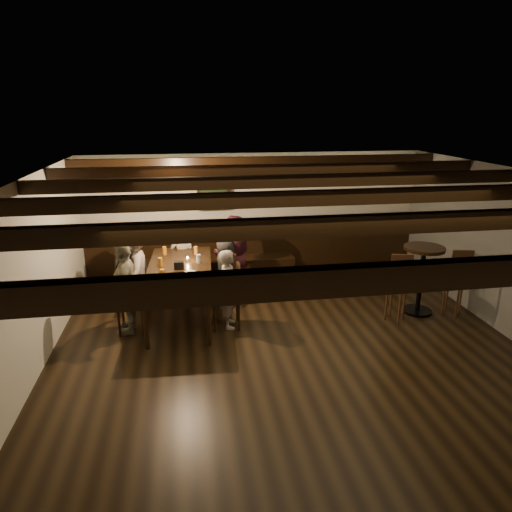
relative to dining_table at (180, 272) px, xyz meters
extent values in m
plane|color=black|center=(1.47, -1.73, -0.75)|extent=(7.00, 7.00, 0.00)
plane|color=black|center=(1.47, -1.73, 1.65)|extent=(7.00, 7.00, 0.00)
plane|color=beige|center=(1.47, 1.77, 0.45)|extent=(6.50, 0.00, 6.50)
plane|color=beige|center=(-1.78, -1.73, 0.45)|extent=(0.00, 7.00, 7.00)
cube|color=black|center=(1.47, 1.73, -0.20)|extent=(6.50, 0.08, 1.10)
cube|color=black|center=(0.67, 1.47, -0.53)|extent=(3.00, 0.45, 0.45)
cube|color=black|center=(0.67, 1.67, 1.00)|extent=(0.62, 0.12, 0.72)
cube|color=black|center=(0.67, 1.61, 1.00)|extent=(0.50, 0.02, 0.58)
cube|color=black|center=(1.47, -4.63, 1.56)|extent=(6.50, 0.10, 0.16)
cube|color=black|center=(1.47, -3.47, 1.56)|extent=(6.50, 0.10, 0.16)
cube|color=black|center=(1.47, -2.31, 1.56)|extent=(6.50, 0.10, 0.16)
cube|color=black|center=(1.47, -1.15, 1.56)|extent=(6.50, 0.10, 0.16)
cube|color=black|center=(1.47, 0.01, 1.56)|extent=(6.50, 0.10, 0.16)
cube|color=black|center=(1.47, 1.17, 1.56)|extent=(6.50, 0.10, 0.16)
sphere|color=#FFE099|center=(-1.28, 1.15, 1.44)|extent=(0.07, 0.07, 0.07)
sphere|color=#FFE099|center=(0.10, 1.15, 1.44)|extent=(0.07, 0.07, 0.07)
sphere|color=#FFE099|center=(1.47, 1.15, 1.44)|extent=(0.07, 0.07, 0.07)
sphere|color=#FFE099|center=(2.85, 1.15, 1.44)|extent=(0.07, 0.07, 0.07)
sphere|color=#FFE099|center=(4.22, 1.15, 1.44)|extent=(0.07, 0.07, 0.07)
cube|color=black|center=(0.00, 0.00, 0.03)|extent=(1.09, 2.23, 0.07)
cylinder|color=black|center=(-0.47, -1.01, -0.38)|extent=(0.07, 0.07, 0.76)
cylinder|color=black|center=(-0.38, 1.05, -0.38)|extent=(0.07, 0.07, 0.76)
cylinder|color=black|center=(0.38, -1.05, -0.38)|extent=(0.07, 0.07, 0.76)
cylinder|color=black|center=(0.47, 1.01, -0.38)|extent=(0.07, 0.07, 0.76)
cube|color=black|center=(-0.68, 0.48, -0.31)|extent=(0.45, 0.45, 0.05)
cube|color=black|center=(-0.87, 0.49, -0.04)|extent=(0.06, 0.43, 0.47)
cube|color=black|center=(-0.72, -0.42, -0.32)|extent=(0.44, 0.44, 0.05)
cube|color=black|center=(-0.91, -0.41, -0.07)|extent=(0.06, 0.42, 0.46)
cube|color=black|center=(0.72, 0.42, -0.32)|extent=(0.44, 0.44, 0.05)
cube|color=black|center=(0.91, 0.41, -0.07)|extent=(0.06, 0.42, 0.46)
cube|color=black|center=(0.68, -0.48, -0.29)|extent=(0.46, 0.46, 0.05)
cube|color=black|center=(0.88, -0.49, -0.02)|extent=(0.06, 0.44, 0.49)
imported|color=#2B2B2E|center=(-0.86, 0.94, -0.14)|extent=(0.62, 0.42, 1.23)
imported|color=gray|center=(0.05, 1.05, -0.14)|extent=(0.46, 0.31, 1.22)
imported|color=#4D1A26|center=(0.94, 0.86, -0.04)|extent=(0.72, 0.57, 1.43)
imported|color=#A3928A|center=(-0.73, 0.48, -0.07)|extent=(0.55, 0.91, 1.37)
imported|color=gray|center=(-0.77, -0.41, -0.06)|extent=(0.38, 0.83, 1.39)
imported|color=#2A2A2C|center=(0.77, 0.41, -0.15)|extent=(0.41, 0.60, 1.20)
imported|color=gray|center=(0.73, -0.48, -0.14)|extent=(0.31, 0.46, 1.22)
cylinder|color=#BF7219|center=(-0.25, 0.71, 0.14)|extent=(0.07, 0.07, 0.14)
cylinder|color=#BF7219|center=(0.28, 0.64, 0.14)|extent=(0.07, 0.07, 0.14)
cylinder|color=#BF7219|center=(-0.29, 0.11, 0.14)|extent=(0.07, 0.07, 0.14)
cylinder|color=silver|center=(0.31, 0.19, 0.14)|extent=(0.07, 0.07, 0.14)
cylinder|color=#BF7219|center=(-0.24, -0.44, 0.14)|extent=(0.07, 0.07, 0.14)
cylinder|color=silver|center=(0.17, -0.56, 0.14)|extent=(0.07, 0.07, 0.14)
cylinder|color=#BF7219|center=(0.01, -0.80, 0.14)|extent=(0.07, 0.07, 0.14)
cylinder|color=white|center=(-0.18, -0.69, 0.07)|extent=(0.24, 0.24, 0.01)
cylinder|color=white|center=(0.17, -0.31, 0.07)|extent=(0.24, 0.24, 0.01)
cube|color=black|center=(0.00, -0.05, 0.13)|extent=(0.15, 0.10, 0.12)
cylinder|color=beige|center=(0.13, 0.29, 0.09)|extent=(0.05, 0.05, 0.05)
cylinder|color=black|center=(3.82, -0.47, -0.73)|extent=(0.46, 0.46, 0.04)
cylinder|color=black|center=(3.82, -0.47, -0.21)|extent=(0.07, 0.07, 1.05)
cylinder|color=black|center=(3.82, -0.47, 0.34)|extent=(0.63, 0.63, 0.05)
cylinder|color=#351E11|center=(3.32, -0.67, 0.03)|extent=(0.36, 0.36, 0.05)
cube|color=#351E11|center=(3.28, -0.83, 0.22)|extent=(0.31, 0.11, 0.34)
cylinder|color=#351E11|center=(4.32, -0.62, 0.03)|extent=(0.36, 0.36, 0.05)
cube|color=#351E11|center=(4.29, -0.79, 0.22)|extent=(0.32, 0.10, 0.34)
camera|label=1|loc=(0.13, -6.82, 2.44)|focal=32.00mm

